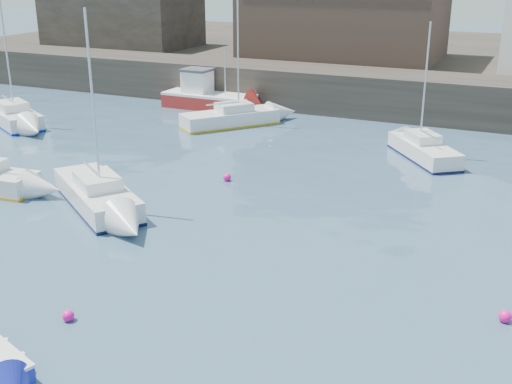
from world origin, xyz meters
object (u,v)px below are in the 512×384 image
at_px(fishing_boat, 207,96).
at_px(buoy_far, 227,181).
at_px(buoy_near, 69,321).
at_px(buoy_mid, 504,322).
at_px(sailboat_e, 12,116).
at_px(sailboat_h, 230,118).
at_px(sailboat_f, 424,150).
at_px(sailboat_b, 97,194).

height_order(fishing_boat, buoy_far, fishing_boat).
relative_size(buoy_near, buoy_mid, 0.92).
relative_size(fishing_boat, buoy_mid, 17.54).
xyz_separation_m(fishing_boat, sailboat_e, (-9.74, -10.09, -0.33)).
relative_size(sailboat_e, sailboat_h, 1.05).
xyz_separation_m(fishing_boat, sailboat_h, (4.14, -4.31, -0.35)).
distance_m(sailboat_f, buoy_mid, 17.62).
bearing_deg(buoy_far, sailboat_h, 115.86).
bearing_deg(buoy_mid, sailboat_e, 158.14).
bearing_deg(sailboat_h, buoy_far, -64.14).
bearing_deg(sailboat_b, buoy_mid, -9.23).
bearing_deg(buoy_mid, sailboat_f, 108.85).
bearing_deg(fishing_boat, sailboat_b, -75.08).
xyz_separation_m(sailboat_b, buoy_near, (5.43, -8.50, -0.57)).
bearing_deg(sailboat_e, buoy_mid, -21.86).
relative_size(sailboat_e, buoy_near, 23.87).
bearing_deg(sailboat_h, fishing_boat, 133.87).
bearing_deg(buoy_near, sailboat_b, 122.58).
bearing_deg(sailboat_f, buoy_near, -106.75).
relative_size(sailboat_b, buoy_far, 21.64).
xyz_separation_m(fishing_boat, sailboat_f, (17.58, -6.66, -0.38)).
bearing_deg(sailboat_b, fishing_boat, 104.92).
distance_m(fishing_boat, sailboat_f, 18.80).
xyz_separation_m(sailboat_b, sailboat_h, (-1.31, 16.13, -0.02)).
distance_m(buoy_near, buoy_mid, 13.60).
distance_m(sailboat_b, sailboat_h, 16.18).
xyz_separation_m(sailboat_b, sailboat_e, (-15.19, 10.35, 0.01)).
distance_m(sailboat_b, buoy_far, 6.81).
bearing_deg(fishing_boat, sailboat_h, -46.13).
relative_size(sailboat_b, sailboat_e, 0.98).
bearing_deg(sailboat_e, buoy_near, -42.42).
bearing_deg(sailboat_f, fishing_boat, 159.24).
height_order(sailboat_h, buoy_far, sailboat_h).
relative_size(fishing_boat, buoy_near, 19.05).
relative_size(fishing_boat, sailboat_f, 0.95).
bearing_deg(buoy_near, sailboat_f, 73.25).
distance_m(sailboat_b, sailboat_f, 18.35).
relative_size(sailboat_h, buoy_mid, 21.03).
relative_size(buoy_mid, buoy_far, 1.00).
relative_size(sailboat_f, buoy_near, 20.08).
bearing_deg(sailboat_h, sailboat_e, -157.40).
bearing_deg(sailboat_b, buoy_near, -57.42).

